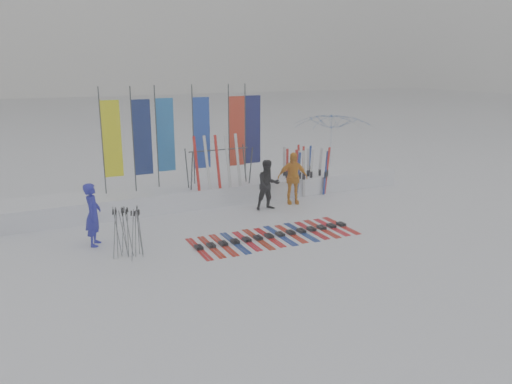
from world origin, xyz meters
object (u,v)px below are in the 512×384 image
person_black (268,185)px  person_yellow (293,178)px  tent_canopy (332,148)px  person_blue (93,215)px  ski_row (274,235)px  ski_rack (219,162)px

person_black → person_yellow: size_ratio=0.93×
person_black → tent_canopy: size_ratio=0.52×
person_blue → ski_row: bearing=-89.0°
person_yellow → ski_rack: bearing=173.5°
person_blue → ski_rack: ski_rack is taller
person_blue → person_yellow: (6.39, 1.21, 0.05)m
person_yellow → person_black: bearing=-147.4°
person_yellow → ski_row: (-2.02, -2.62, -0.81)m
ski_rack → person_blue: bearing=-152.8°
person_yellow → ski_row: person_yellow is taller
tent_canopy → ski_row: bearing=-137.0°
person_black → ski_row: person_black is taller
person_yellow → tent_canopy: size_ratio=0.56×
tent_canopy → ski_rack: tent_canopy is taller
person_blue → tent_canopy: 9.64m
ski_row → person_yellow: bearing=52.4°
person_blue → ski_row: (4.37, -1.41, -0.77)m
person_black → tent_canopy: tent_canopy is taller
ski_row → person_black: bearing=67.0°
person_black → ski_rack: (-1.13, 1.24, 0.60)m
ski_row → ski_rack: size_ratio=2.16×
ski_rack → tent_canopy: bearing=10.0°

